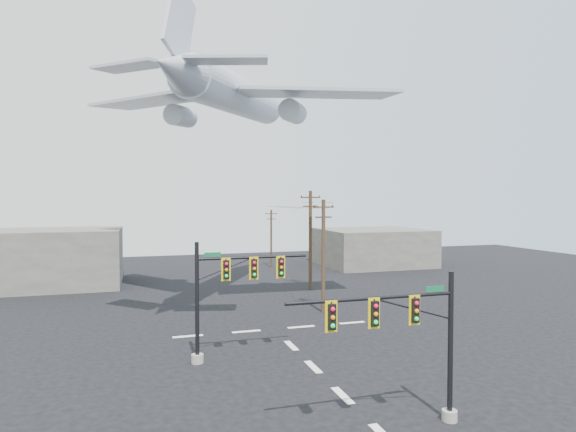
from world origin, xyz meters
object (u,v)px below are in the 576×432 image
object	(u,v)px
utility_pole_a	(323,254)
utility_pole_c	(271,237)
signal_mast_near	(412,340)
airliner	(237,97)
utility_pole_b	(310,238)
signal_mast_far	(226,293)

from	to	relation	value
utility_pole_a	utility_pole_c	size ratio (longest dim) A/B	1.18
utility_pole_a	utility_pole_c	xyz separation A→B (m)	(2.73, 26.30, -0.73)
signal_mast_near	airliner	bearing A→B (deg)	95.00
utility_pole_a	utility_pole_b	size ratio (longest dim) A/B	0.91
signal_mast_near	utility_pole_b	distance (m)	29.78
signal_mast_near	utility_pole_c	distance (m)	46.17
utility_pole_b	airliner	xyz separation A→B (m)	(-8.33, -4.11, 12.88)
signal_mast_near	airliner	distance (m)	29.00
utility_pole_a	utility_pole_b	bearing A→B (deg)	69.87
signal_mast_far	utility_pole_c	world-z (taller)	utility_pole_c
utility_pole_a	airliner	distance (m)	15.65
signal_mast_far	utility_pole_c	distance (m)	37.58
utility_pole_c	airliner	size ratio (longest dim) A/B	0.28
airliner	utility_pole_a	bearing A→B (deg)	-103.82
signal_mast_far	airliner	distance (m)	20.87
utility_pole_a	signal_mast_near	bearing A→B (deg)	-107.41
utility_pole_a	airliner	world-z (taller)	airliner
signal_mast_far	utility_pole_b	size ratio (longest dim) A/B	0.68
utility_pole_a	signal_mast_far	bearing A→B (deg)	-142.20
signal_mast_far	utility_pole_c	size ratio (longest dim) A/B	0.88
utility_pole_c	airliner	world-z (taller)	airliner
utility_pole_a	utility_pole_c	distance (m)	26.45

